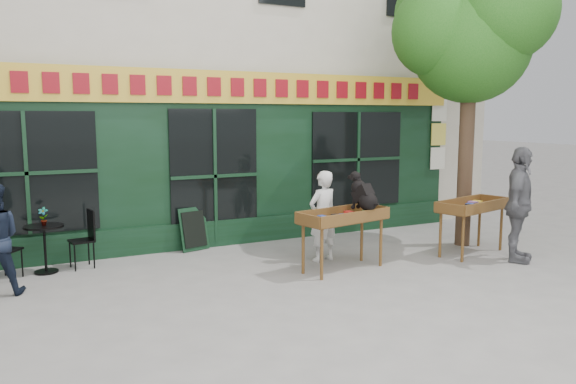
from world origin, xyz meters
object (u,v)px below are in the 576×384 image
(dog, at_px, (364,190))
(book_cart_right, at_px, (473,209))
(book_cart_center, at_px, (343,220))
(bistro_table, at_px, (45,239))
(woman, at_px, (323,216))
(man_right, at_px, (519,205))

(dog, bearing_deg, book_cart_right, -13.34)
(book_cart_center, height_order, dog, dog)
(dog, relative_size, bistro_table, 0.79)
(dog, xyz_separation_m, bistro_table, (-4.65, 2.02, -0.75))
(woman, bearing_deg, book_cart_center, 78.78)
(book_cart_center, bearing_deg, book_cart_right, -14.14)
(bistro_table, bearing_deg, book_cart_right, -16.84)
(book_cart_right, bearing_deg, book_cart_center, 162.37)
(bistro_table, bearing_deg, man_right, -21.49)
(book_cart_center, relative_size, woman, 1.02)
(book_cart_right, bearing_deg, dog, 163.17)
(dog, bearing_deg, bistro_table, 145.33)
(man_right, xyz_separation_m, bistro_table, (-7.24, 2.85, -0.44))
(book_cart_center, relative_size, man_right, 0.81)
(bistro_table, bearing_deg, book_cart_center, -24.58)
(dog, relative_size, book_cart_right, 0.37)
(book_cart_right, height_order, bistro_table, book_cart_right)
(dog, height_order, bistro_table, dog)
(dog, xyz_separation_m, man_right, (2.59, -0.83, -0.31))
(man_right, distance_m, bistro_table, 7.79)
(woman, height_order, man_right, man_right)
(woman, relative_size, book_cart_right, 0.97)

